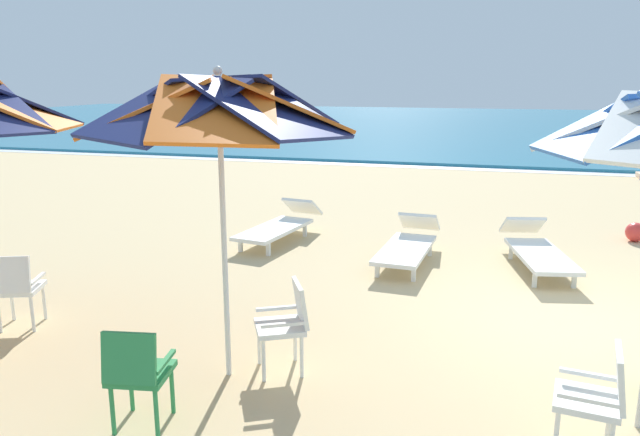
{
  "coord_description": "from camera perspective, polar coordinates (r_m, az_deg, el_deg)",
  "views": [
    {
      "loc": [
        -1.15,
        -6.72,
        2.71
      ],
      "look_at": [
        -3.14,
        0.32,
        1.0
      ],
      "focal_mm": 33.63,
      "sensor_mm": 36.0,
      "label": 1
    }
  ],
  "objects": [
    {
      "name": "beach_umbrella_1",
      "position": [
        5.22,
        -9.59,
        10.24
      ],
      "size": [
        2.38,
        2.38,
        2.81
      ],
      "color": "silver",
      "rests_on": "ground"
    },
    {
      "name": "sun_lounger_2",
      "position": [
        9.1,
        8.4,
        -2.46
      ],
      "size": [
        0.78,
        2.18,
        0.62
      ],
      "color": "white",
      "rests_on": "ground"
    },
    {
      "name": "plastic_chair_1",
      "position": [
        5.69,
        -3.18,
        -9.74
      ],
      "size": [
        0.61,
        0.6,
        0.87
      ],
      "color": "white",
      "rests_on": "ground"
    },
    {
      "name": "sun_lounger_1",
      "position": [
        9.28,
        19.94,
        -2.82
      ],
      "size": [
        1.06,
        2.23,
        0.62
      ],
      "color": "white",
      "rests_on": "ground"
    },
    {
      "name": "surf_foam",
      "position": [
        18.96,
        19.17,
        4.25
      ],
      "size": [
        80.0,
        0.7,
        0.01
      ],
      "primitive_type": "cube",
      "color": "white",
      "rests_on": "ground"
    },
    {
      "name": "sea",
      "position": [
        37.14,
        17.73,
        8.46
      ],
      "size": [
        80.0,
        36.0,
        0.1
      ],
      "primitive_type": "cube",
      "color": "teal",
      "rests_on": "ground"
    },
    {
      "name": "ground_plane",
      "position": [
        7.33,
        23.96,
        -9.73
      ],
      "size": [
        80.0,
        80.0,
        0.0
      ],
      "primitive_type": "plane",
      "color": "#D3B784"
    },
    {
      "name": "plastic_chair_0",
      "position": [
        4.9,
        24.89,
        -15.05
      ],
      "size": [
        0.52,
        0.5,
        0.87
      ],
      "color": "white",
      "rests_on": "ground"
    },
    {
      "name": "sun_lounger_3",
      "position": [
        10.19,
        -3.83,
        -0.65
      ],
      "size": [
        0.97,
        2.22,
        0.62
      ],
      "color": "white",
      "rests_on": "ground"
    },
    {
      "name": "beach_ball",
      "position": [
        11.49,
        27.81,
        -1.19
      ],
      "size": [
        0.33,
        0.33,
        0.33
      ],
      "primitive_type": "sphere",
      "color": "red",
      "rests_on": "ground"
    },
    {
      "name": "plastic_chair_3",
      "position": [
        7.38,
        -26.91,
        -5.77
      ],
      "size": [
        0.57,
        0.59,
        0.87
      ],
      "color": "white",
      "rests_on": "ground"
    },
    {
      "name": "plastic_chair_2",
      "position": [
        5.0,
        -16.99,
        -13.73
      ],
      "size": [
        0.51,
        0.53,
        0.87
      ],
      "color": "#2D8C4C",
      "rests_on": "ground"
    }
  ]
}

